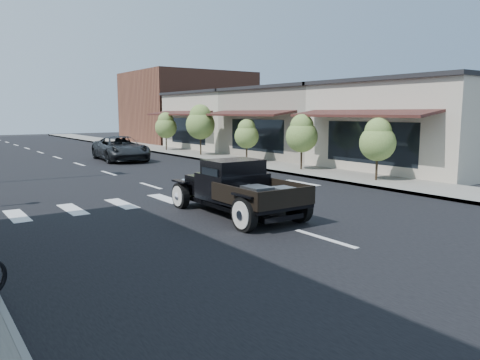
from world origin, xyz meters
TOP-DOWN VIEW (x-y plane):
  - ground at (0.00, 0.00)m, footprint 120.00×120.00m
  - road at (0.00, 15.00)m, footprint 14.00×80.00m
  - road_markings at (0.00, 10.00)m, footprint 12.00×60.00m
  - sidewalk_right at (8.50, 15.00)m, footprint 3.00×80.00m
  - storefront_near at (15.00, 4.00)m, footprint 10.00×9.00m
  - storefront_mid at (15.00, 13.00)m, footprint 10.00×9.00m
  - storefront_far at (15.00, 22.00)m, footprint 10.00×9.00m
  - far_building_right at (15.50, 32.00)m, footprint 11.00×10.00m
  - small_tree_a at (8.30, 2.17)m, footprint 1.54×1.54m
  - small_tree_b at (8.30, 6.92)m, footprint 1.62×1.62m
  - small_tree_c at (8.30, 11.69)m, footprint 1.44×1.44m
  - small_tree_d at (8.30, 17.09)m, footprint 1.98×1.98m
  - small_tree_e at (8.30, 22.40)m, footprint 1.67×1.67m
  - hotrod_pickup at (-0.23, 0.37)m, footprint 2.32×4.90m
  - second_car at (2.80, 17.66)m, footprint 3.02×5.71m

SIDE VIEW (x-z plane):
  - ground at x=0.00m, z-range 0.00..0.00m
  - road_markings at x=0.00m, z-range -0.03..0.03m
  - road at x=0.00m, z-range 0.00..0.02m
  - sidewalk_right at x=8.50m, z-range 0.00..0.15m
  - second_car at x=2.80m, z-range 0.00..1.53m
  - hotrod_pickup at x=-0.23m, z-range 0.00..1.69m
  - small_tree_c at x=8.30m, z-range 0.15..2.55m
  - small_tree_a at x=8.30m, z-range 0.15..2.72m
  - small_tree_b at x=8.30m, z-range 0.15..2.85m
  - small_tree_e at x=8.30m, z-range 0.15..2.94m
  - small_tree_d at x=8.30m, z-range 0.15..3.46m
  - storefront_near at x=15.00m, z-range 0.00..4.50m
  - storefront_mid at x=15.00m, z-range 0.00..4.50m
  - storefront_far at x=15.00m, z-range 0.00..4.50m
  - far_building_right at x=15.50m, z-range 0.00..7.00m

